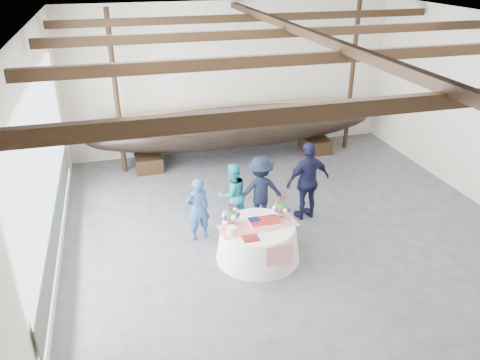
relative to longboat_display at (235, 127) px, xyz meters
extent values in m
cube|color=#3D3D42|center=(0.19, -5.04, -1.05)|extent=(10.00, 12.00, 0.01)
cube|color=silver|center=(0.19, 0.96, 1.20)|extent=(10.00, 0.02, 4.50)
cube|color=silver|center=(-4.81, -5.04, 1.20)|extent=(0.02, 12.00, 4.50)
cube|color=white|center=(0.19, -5.04, 3.45)|extent=(10.00, 12.00, 0.01)
cube|color=black|center=(0.19, -8.54, 3.20)|extent=(9.80, 0.12, 0.18)
cube|color=black|center=(0.19, -6.04, 3.20)|extent=(9.80, 0.12, 0.18)
cube|color=black|center=(0.19, -3.54, 3.20)|extent=(9.80, 0.12, 0.18)
cube|color=black|center=(0.19, -1.04, 3.20)|extent=(9.80, 0.12, 0.18)
cube|color=black|center=(0.19, -5.04, 3.33)|extent=(0.15, 11.76, 0.15)
cylinder|color=black|center=(-3.31, 0.00, 1.20)|extent=(0.14, 0.14, 4.50)
cylinder|color=black|center=(3.69, 0.00, 1.20)|extent=(0.14, 0.14, 4.50)
cube|color=silver|center=(-4.76, -4.04, 0.95)|extent=(0.02, 7.00, 3.20)
cube|color=#596654|center=(-4.75, -4.04, -0.15)|extent=(0.02, 7.00, 0.60)
cube|color=black|center=(-2.63, 0.00, -0.83)|extent=(0.77, 0.99, 0.44)
cube|color=black|center=(2.63, 0.00, -0.83)|extent=(0.77, 0.99, 0.44)
ellipsoid|color=black|center=(0.00, 0.00, -0.01)|extent=(8.76, 1.75, 1.20)
cube|color=#9E7A4C|center=(0.00, 0.00, 0.32)|extent=(7.01, 1.15, 0.07)
cone|color=silver|center=(-0.86, -5.08, -0.69)|extent=(1.74, 1.74, 0.72)
cylinder|color=silver|center=(-0.86, -5.08, -0.32)|extent=(1.47, 1.47, 0.04)
cube|color=red|center=(-0.86, -5.08, -0.30)|extent=(1.64, 0.66, 0.01)
cube|color=white|center=(-0.73, -5.04, -0.27)|extent=(0.60, 0.40, 0.07)
cylinder|color=white|center=(-1.46, -5.23, -0.22)|extent=(0.18, 0.18, 0.16)
cylinder|color=white|center=(-1.43, -4.76, -0.20)|extent=(0.18, 0.18, 0.21)
cube|color=maroon|center=(-1.15, -5.50, -0.29)|extent=(0.30, 0.24, 0.03)
cone|color=silver|center=(-0.28, -5.20, -0.24)|extent=(0.09, 0.09, 0.12)
imported|color=navy|center=(-1.90, -4.05, -0.32)|extent=(0.59, 0.46, 1.46)
imported|color=teal|center=(-1.02, -3.61, -0.30)|extent=(0.86, 0.75, 1.50)
imported|color=black|center=(-0.40, -3.75, -0.22)|extent=(1.10, 0.66, 1.66)
imported|color=black|center=(0.73, -3.82, -0.09)|extent=(1.18, 0.65, 1.91)
camera|label=1|loc=(-3.35, -12.77, 4.66)|focal=35.00mm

